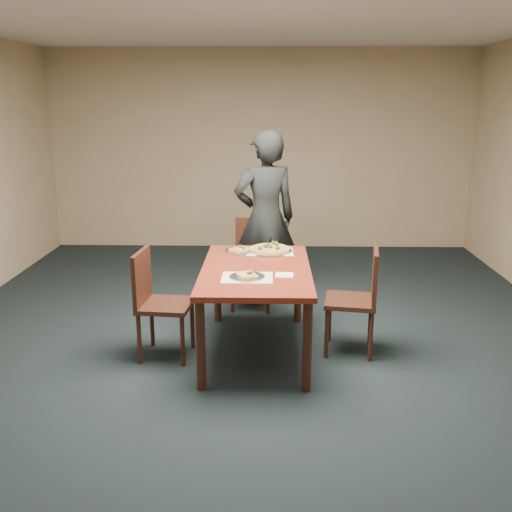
{
  "coord_description": "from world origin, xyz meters",
  "views": [
    {
      "loc": [
        0.12,
        -4.22,
        2.09
      ],
      "look_at": [
        0.02,
        0.32,
        0.85
      ],
      "focal_mm": 40.0,
      "sensor_mm": 36.0,
      "label": 1
    }
  ],
  "objects_px": {
    "chair_left": "(156,298)",
    "chair_far": "(254,258)",
    "slice_plate_far": "(240,250)",
    "dining_table": "(256,278)",
    "chair_right": "(360,294)",
    "pizza_pan": "(270,249)",
    "diner": "(265,219)",
    "slice_plate_near": "(247,276)"
  },
  "relations": [
    {
      "from": "chair_left",
      "to": "chair_far",
      "type": "bearing_deg",
      "value": -26.47
    },
    {
      "from": "slice_plate_far",
      "to": "dining_table",
      "type": "bearing_deg",
      "value": -73.24
    },
    {
      "from": "chair_right",
      "to": "pizza_pan",
      "type": "xyz_separation_m",
      "value": [
        -0.76,
        0.51,
        0.26
      ]
    },
    {
      "from": "chair_far",
      "to": "diner",
      "type": "xyz_separation_m",
      "value": [
        0.12,
        0.11,
        0.39
      ]
    },
    {
      "from": "slice_plate_near",
      "to": "chair_left",
      "type": "bearing_deg",
      "value": 166.99
    },
    {
      "from": "chair_far",
      "to": "chair_left",
      "type": "xyz_separation_m",
      "value": [
        -0.78,
        -1.26,
        0.0
      ]
    },
    {
      "from": "chair_right",
      "to": "slice_plate_near",
      "type": "distance_m",
      "value": 1.02
    },
    {
      "from": "chair_right",
      "to": "pizza_pan",
      "type": "distance_m",
      "value": 0.95
    },
    {
      "from": "diner",
      "to": "slice_plate_near",
      "type": "xyz_separation_m",
      "value": [
        -0.13,
        -1.55,
        -0.14
      ]
    },
    {
      "from": "dining_table",
      "to": "pizza_pan",
      "type": "distance_m",
      "value": 0.55
    },
    {
      "from": "pizza_pan",
      "to": "slice_plate_near",
      "type": "relative_size",
      "value": 1.43
    },
    {
      "from": "pizza_pan",
      "to": "slice_plate_near",
      "type": "bearing_deg",
      "value": -102.61
    },
    {
      "from": "chair_far",
      "to": "chair_right",
      "type": "bearing_deg",
      "value": -44.01
    },
    {
      "from": "chair_left",
      "to": "slice_plate_near",
      "type": "bearing_deg",
      "value": -97.92
    },
    {
      "from": "dining_table",
      "to": "slice_plate_near",
      "type": "height_order",
      "value": "slice_plate_near"
    },
    {
      "from": "dining_table",
      "to": "slice_plate_far",
      "type": "relative_size",
      "value": 5.36
    },
    {
      "from": "dining_table",
      "to": "chair_left",
      "type": "relative_size",
      "value": 1.65
    },
    {
      "from": "dining_table",
      "to": "pizza_pan",
      "type": "xyz_separation_m",
      "value": [
        0.12,
        0.53,
        0.12
      ]
    },
    {
      "from": "dining_table",
      "to": "chair_right",
      "type": "relative_size",
      "value": 1.65
    },
    {
      "from": "chair_left",
      "to": "chair_right",
      "type": "distance_m",
      "value": 1.71
    },
    {
      "from": "chair_left",
      "to": "dining_table",
      "type": "bearing_deg",
      "value": -77.95
    },
    {
      "from": "chair_far",
      "to": "diner",
      "type": "relative_size",
      "value": 0.5
    },
    {
      "from": "chair_left",
      "to": "slice_plate_far",
      "type": "xyz_separation_m",
      "value": [
        0.67,
        0.63,
        0.25
      ]
    },
    {
      "from": "diner",
      "to": "slice_plate_far",
      "type": "xyz_separation_m",
      "value": [
        -0.23,
        -0.74,
        -0.15
      ]
    },
    {
      "from": "chair_far",
      "to": "diner",
      "type": "bearing_deg",
      "value": 50.11
    },
    {
      "from": "slice_plate_near",
      "to": "slice_plate_far",
      "type": "relative_size",
      "value": 1.0
    },
    {
      "from": "dining_table",
      "to": "slice_plate_near",
      "type": "relative_size",
      "value": 5.36
    },
    {
      "from": "diner",
      "to": "slice_plate_far",
      "type": "height_order",
      "value": "diner"
    },
    {
      "from": "dining_table",
      "to": "chair_far",
      "type": "height_order",
      "value": "chair_far"
    },
    {
      "from": "slice_plate_near",
      "to": "dining_table",
      "type": "bearing_deg",
      "value": 77.32
    },
    {
      "from": "chair_right",
      "to": "slice_plate_far",
      "type": "distance_m",
      "value": 1.18
    },
    {
      "from": "dining_table",
      "to": "chair_right",
      "type": "xyz_separation_m",
      "value": [
        0.88,
        0.02,
        -0.14
      ]
    },
    {
      "from": "chair_left",
      "to": "slice_plate_far",
      "type": "height_order",
      "value": "chair_left"
    },
    {
      "from": "dining_table",
      "to": "chair_right",
      "type": "bearing_deg",
      "value": 1.09
    },
    {
      "from": "chair_left",
      "to": "pizza_pan",
      "type": "relative_size",
      "value": 2.27
    },
    {
      "from": "chair_left",
      "to": "diner",
      "type": "bearing_deg",
      "value": -27.94
    },
    {
      "from": "slice_plate_far",
      "to": "chair_right",
      "type": "bearing_deg",
      "value": -26.35
    },
    {
      "from": "chair_far",
      "to": "diner",
      "type": "distance_m",
      "value": 0.42
    },
    {
      "from": "slice_plate_near",
      "to": "slice_plate_far",
      "type": "bearing_deg",
      "value": 96.86
    },
    {
      "from": "chair_far",
      "to": "slice_plate_near",
      "type": "bearing_deg",
      "value": -83.44
    },
    {
      "from": "chair_right",
      "to": "diner",
      "type": "relative_size",
      "value": 0.5
    },
    {
      "from": "diner",
      "to": "pizza_pan",
      "type": "height_order",
      "value": "diner"
    }
  ]
}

